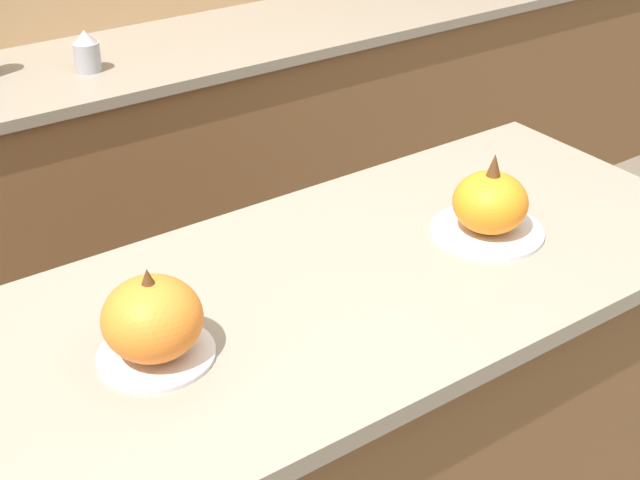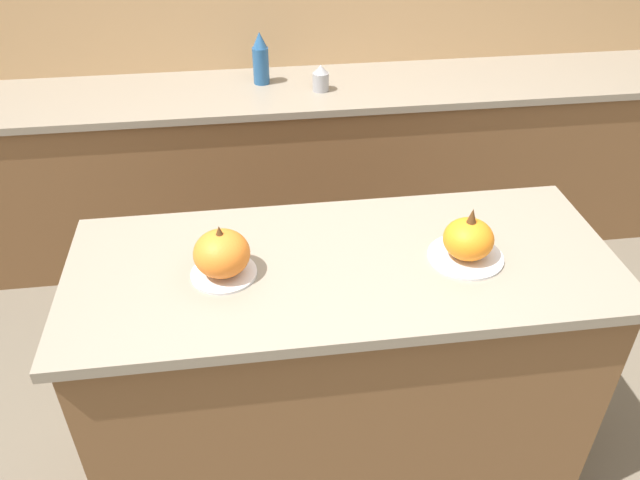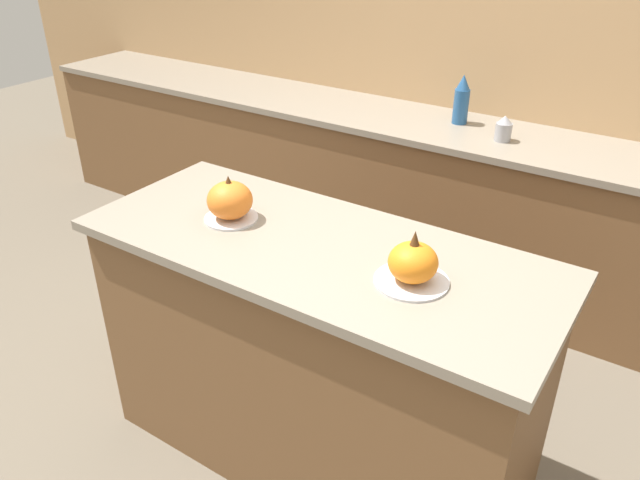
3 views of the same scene
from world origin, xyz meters
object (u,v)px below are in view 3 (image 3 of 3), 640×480
object	(u,v)px
pumpkin_cake_left	(230,201)
bottle_short	(504,129)
pumpkin_cake_right	(413,264)
bottle_tall	(462,100)

from	to	relation	value
pumpkin_cake_left	bottle_short	bearing A→B (deg)	71.85
pumpkin_cake_right	bottle_tall	distance (m)	1.70
pumpkin_cake_left	pumpkin_cake_right	bearing A→B (deg)	-1.36
pumpkin_cake_right	bottle_short	xyz separation A→B (m)	(-0.23, 1.49, -0.06)
bottle_tall	bottle_short	distance (m)	0.32
pumpkin_cake_left	bottle_tall	bearing A→B (deg)	82.89
pumpkin_cake_right	bottle_tall	xyz separation A→B (m)	(-0.51, 1.62, 0.01)
pumpkin_cake_right	bottle_tall	world-z (taller)	bottle_tall
bottle_tall	bottle_short	world-z (taller)	bottle_tall
bottle_tall	bottle_short	bearing A→B (deg)	-25.80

